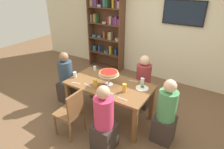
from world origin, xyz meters
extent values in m
plane|color=brown|center=(0.00, 0.00, 0.00)|extent=(12.00, 12.00, 0.00)
cube|color=beige|center=(0.00, 2.20, 1.40)|extent=(8.00, 0.12, 2.80)
cube|color=brown|center=(0.00, 0.00, 0.72)|extent=(1.58, 0.85, 0.04)
cube|color=brown|center=(-0.73, -0.36, 0.35)|extent=(0.07, 0.07, 0.70)
cube|color=brown|center=(0.73, -0.36, 0.35)|extent=(0.07, 0.07, 0.70)
cube|color=brown|center=(-0.73, 0.36, 0.35)|extent=(0.07, 0.07, 0.70)
cube|color=brown|center=(0.73, 0.36, 0.35)|extent=(0.07, 0.07, 0.70)
cube|color=brown|center=(-1.94, 1.98, 1.10)|extent=(0.03, 0.30, 2.20)
cube|color=brown|center=(-0.87, 1.98, 1.10)|extent=(0.03, 0.30, 2.20)
cube|color=brown|center=(-1.41, 2.12, 1.10)|extent=(1.10, 0.02, 2.20)
cube|color=brown|center=(-1.41, 1.98, 0.01)|extent=(1.04, 0.28, 0.02)
cube|color=brown|center=(-1.41, 1.98, 0.45)|extent=(1.04, 0.28, 0.02)
cube|color=brown|center=(-1.41, 1.98, 0.89)|extent=(1.04, 0.28, 0.02)
cube|color=brown|center=(-1.41, 1.98, 1.33)|extent=(1.04, 0.28, 0.02)
cube|color=brown|center=(-1.41, 1.98, 1.77)|extent=(1.04, 0.28, 0.02)
cylinder|color=#3D7084|center=(-1.85, 1.98, 0.54)|extent=(0.11, 0.11, 0.16)
cube|color=navy|center=(-1.63, 1.98, 0.56)|extent=(0.05, 0.13, 0.19)
cylinder|color=#3D7084|center=(-1.41, 1.98, 0.49)|extent=(0.15, 0.15, 0.06)
cube|color=#B7932D|center=(-1.23, 1.98, 0.59)|extent=(0.06, 0.13, 0.25)
cube|color=navy|center=(-1.05, 1.98, 0.56)|extent=(0.06, 0.10, 0.19)
cylinder|color=#3D7084|center=(-1.84, 1.98, 0.94)|extent=(0.14, 0.14, 0.06)
cylinder|color=#3D7084|center=(-1.65, 1.98, 0.93)|extent=(0.13, 0.13, 0.06)
cylinder|color=brown|center=(-1.48, 1.98, 1.00)|extent=(0.08, 0.08, 0.19)
cube|color=#B7932D|center=(-1.29, 1.98, 1.01)|extent=(0.04, 0.13, 0.20)
cube|color=#B2A88E|center=(-1.23, 1.98, 1.02)|extent=(0.05, 0.12, 0.22)
cylinder|color=beige|center=(-1.01, 1.98, 0.94)|extent=(0.15, 0.15, 0.07)
cube|color=#B2A88E|center=(-1.89, 1.98, 1.45)|extent=(0.04, 0.13, 0.21)
cube|color=#3D3838|center=(-1.84, 1.98, 1.44)|extent=(0.06, 0.13, 0.19)
cube|color=orange|center=(-1.77, 1.98, 1.47)|extent=(0.06, 0.13, 0.24)
cube|color=#2D6B38|center=(-1.72, 1.98, 1.46)|extent=(0.05, 0.13, 0.23)
cylinder|color=silver|center=(-1.45, 1.98, 1.37)|extent=(0.13, 0.13, 0.05)
cube|color=maroon|center=(-1.29, 1.98, 1.44)|extent=(0.06, 0.12, 0.20)
cube|color=#B2A88E|center=(-1.23, 1.98, 1.45)|extent=(0.06, 0.13, 0.22)
cube|color=#7A3370|center=(-1.11, 1.98, 1.44)|extent=(0.04, 0.13, 0.19)
cube|color=#7A3370|center=(-1.05, 1.98, 1.46)|extent=(0.07, 0.12, 0.23)
cube|color=#7A3370|center=(-0.98, 1.98, 1.43)|extent=(0.06, 0.10, 0.17)
cube|color=orange|center=(-0.93, 1.98, 1.43)|extent=(0.04, 0.12, 0.17)
cube|color=#B2A88E|center=(-1.89, 1.98, 1.89)|extent=(0.04, 0.13, 0.22)
cube|color=orange|center=(-1.84, 1.98, 1.89)|extent=(0.05, 0.13, 0.21)
cube|color=navy|center=(-1.78, 1.98, 1.90)|extent=(0.05, 0.13, 0.24)
cube|color=#7A3370|center=(-1.72, 1.98, 1.91)|extent=(0.06, 0.13, 0.25)
cylinder|color=beige|center=(-1.62, 1.98, 1.81)|extent=(0.13, 0.13, 0.06)
cylinder|color=#3D7084|center=(-1.44, 1.98, 1.90)|extent=(0.10, 0.10, 0.23)
cube|color=#2D6B38|center=(-1.34, 1.98, 1.89)|extent=(0.04, 0.13, 0.22)
cube|color=#B7932D|center=(-1.14, 1.98, 1.90)|extent=(0.05, 0.13, 0.24)
cube|color=#7A3370|center=(-1.03, 1.98, 1.91)|extent=(0.04, 0.13, 0.25)
cube|color=#B2A88E|center=(-0.97, 1.98, 1.87)|extent=(0.05, 0.12, 0.18)
cube|color=black|center=(0.66, 2.11, 1.79)|extent=(0.94, 0.05, 0.55)
cube|color=#192333|center=(0.66, 2.08, 1.79)|extent=(0.90, 0.01, 0.51)
cube|color=#382D28|center=(0.37, -0.71, 0.23)|extent=(0.34, 0.34, 0.45)
cylinder|color=#D63866|center=(0.37, -0.71, 0.70)|extent=(0.30, 0.30, 0.50)
sphere|color=tan|center=(0.37, -0.71, 1.05)|extent=(0.20, 0.20, 0.20)
cube|color=#382D28|center=(-1.10, -0.02, 0.23)|extent=(0.34, 0.34, 0.45)
cylinder|color=#33475B|center=(-1.10, -0.02, 0.70)|extent=(0.30, 0.30, 0.50)
sphere|color=#846047|center=(-1.10, -0.02, 1.05)|extent=(0.20, 0.20, 0.20)
cube|color=#382D28|center=(0.38, 0.70, 0.23)|extent=(0.34, 0.34, 0.45)
cylinder|color=#993338|center=(0.38, 0.70, 0.70)|extent=(0.30, 0.30, 0.50)
sphere|color=beige|center=(0.38, 0.70, 1.05)|extent=(0.20, 0.20, 0.20)
cube|color=#382D28|center=(1.11, -0.03, 0.23)|extent=(0.34, 0.34, 0.45)
cylinder|color=#4C935B|center=(1.11, -0.03, 0.70)|extent=(0.30, 0.30, 0.50)
sphere|color=beige|center=(1.11, -0.03, 1.05)|extent=(0.20, 0.20, 0.20)
cube|color=brown|center=(-0.34, -0.76, 0.43)|extent=(0.40, 0.40, 0.04)
cube|color=brown|center=(-0.16, -0.76, 0.66)|extent=(0.04, 0.36, 0.42)
cylinder|color=brown|center=(-0.51, -0.93, 0.21)|extent=(0.04, 0.04, 0.41)
cylinder|color=brown|center=(-0.51, -0.58, 0.21)|extent=(0.04, 0.04, 0.41)
cylinder|color=brown|center=(-0.16, -0.93, 0.21)|extent=(0.04, 0.04, 0.41)
cylinder|color=brown|center=(-0.16, -0.58, 0.21)|extent=(0.04, 0.04, 0.41)
cylinder|color=silver|center=(0.01, -0.02, 0.75)|extent=(0.15, 0.15, 0.01)
cylinder|color=silver|center=(0.01, -0.02, 0.85)|extent=(0.03, 0.03, 0.19)
cylinder|color=silver|center=(0.01, -0.02, 0.95)|extent=(0.37, 0.37, 0.01)
cylinder|color=tan|center=(0.01, -0.02, 0.98)|extent=(0.34, 0.34, 0.04)
cylinder|color=maroon|center=(0.01, -0.02, 1.00)|extent=(0.31, 0.31, 0.00)
cylinder|color=white|center=(-0.18, 0.26, 0.75)|extent=(0.21, 0.21, 0.01)
sphere|color=#2D7028|center=(-0.23, 0.28, 0.78)|extent=(0.05, 0.05, 0.05)
sphere|color=#2D7028|center=(-0.18, 0.25, 0.78)|extent=(0.05, 0.05, 0.05)
sphere|color=#2D7028|center=(-0.16, 0.27, 0.77)|extent=(0.04, 0.04, 0.04)
cylinder|color=white|center=(0.59, 0.17, 0.75)|extent=(0.23, 0.23, 0.01)
sphere|color=#2D7028|center=(0.57, 0.18, 0.78)|extent=(0.05, 0.05, 0.05)
sphere|color=#2D7028|center=(0.59, 0.19, 0.77)|extent=(0.04, 0.04, 0.04)
cylinder|color=gold|center=(-0.16, -0.22, 0.81)|extent=(0.07, 0.07, 0.14)
cylinder|color=gold|center=(0.37, -0.09, 0.81)|extent=(0.07, 0.07, 0.15)
cylinder|color=white|center=(-0.72, -0.14, 0.79)|extent=(0.07, 0.07, 0.11)
cylinder|color=white|center=(0.51, 0.33, 0.80)|extent=(0.07, 0.07, 0.11)
cylinder|color=white|center=(-0.58, 0.33, 0.79)|extent=(0.06, 0.06, 0.09)
cube|color=silver|center=(-0.30, -0.25, 0.74)|extent=(0.18, 0.03, 0.00)
cube|color=silver|center=(0.46, -0.30, 0.74)|extent=(0.18, 0.02, 0.00)
cube|color=silver|center=(0.34, 0.33, 0.74)|extent=(0.18, 0.04, 0.00)
cube|color=silver|center=(0.23, -0.26, 0.74)|extent=(0.18, 0.03, 0.00)
cube|color=silver|center=(-0.54, -0.31, 0.74)|extent=(0.18, 0.05, 0.00)
camera|label=1|loc=(1.69, -2.57, 2.47)|focal=30.56mm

